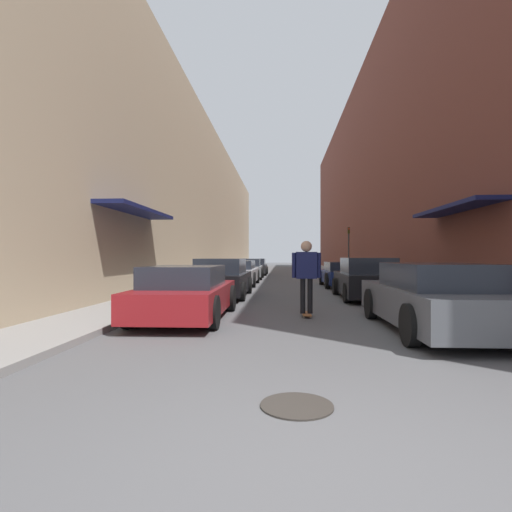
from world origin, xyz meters
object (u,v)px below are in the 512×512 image
parked_car_right_0 (435,298)px  manhole_cover (297,406)px  parked_car_right_2 (345,274)px  parked_car_left_1 (222,279)px  parked_car_left_2 (237,273)px  skateboarder (306,270)px  parked_car_left_3 (248,269)px  parked_car_left_4 (254,267)px  traffic_light (349,245)px  parked_car_left_0 (187,293)px  parked_car_right_1 (366,279)px

parked_car_right_0 → manhole_cover: size_ratio=6.54×
parked_car_right_2 → parked_car_left_1: bearing=-135.3°
parked_car_left_2 → parked_car_right_2: size_ratio=1.12×
parked_car_right_2 → skateboarder: (-2.34, -9.35, 0.52)m
manhole_cover → parked_car_left_2: bearing=98.6°
skateboarder → parked_car_left_2: bearing=105.6°
parked_car_right_0 → skateboarder: bearing=143.3°
parked_car_left_1 → parked_car_left_2: size_ratio=0.89×
parked_car_right_2 → skateboarder: size_ratio=2.39×
parked_car_left_2 → parked_car_left_3: bearing=89.1°
parked_car_left_1 → parked_car_right_2: parked_car_left_1 is taller
parked_car_left_4 → traffic_light: (6.92, -1.88, 1.61)m
parked_car_left_1 → parked_car_right_0: (5.03, -6.11, -0.01)m
parked_car_left_2 → parked_car_left_3: size_ratio=1.18×
parked_car_left_1 → parked_car_right_2: size_ratio=1.00×
parked_car_left_1 → skateboarder: skateboarder is taller
parked_car_left_3 → parked_car_right_0: (5.08, -17.42, 0.01)m
parked_car_left_0 → parked_car_right_0: (5.09, -1.16, 0.04)m
parked_car_left_0 → parked_car_left_2: (-0.08, 10.70, 0.01)m
parked_car_right_2 → manhole_cover: parked_car_right_2 is taller
parked_car_left_1 → parked_car_right_1: parked_car_right_1 is taller
parked_car_right_0 → parked_car_right_2: size_ratio=1.07×
traffic_light → parked_car_left_0: bearing=-109.2°
parked_car_left_0 → parked_car_left_1: size_ratio=1.02×
skateboarder → manhole_cover: skateboarder is taller
parked_car_right_1 → traffic_light: bearing=82.9°
parked_car_left_0 → parked_car_right_0: parked_car_right_0 is taller
parked_car_left_3 → parked_car_right_1: bearing=-66.7°
parked_car_left_4 → parked_car_left_2: bearing=-90.3°
parked_car_left_3 → skateboarder: (2.75, -15.67, 0.49)m
parked_car_right_1 → traffic_light: size_ratio=1.29×
parked_car_left_1 → traffic_light: bearing=65.3°
parked_car_left_1 → parked_car_left_4: 16.76m
parked_car_left_2 → manhole_cover: bearing=-81.4°
parked_car_left_3 → skateboarder: 15.92m
skateboarder → manhole_cover: size_ratio=2.57×
parked_car_right_2 → manhole_cover: (-2.78, -15.09, -0.58)m
parked_car_left_4 → parked_car_right_1: (5.02, -17.03, 0.05)m
parked_car_left_3 → parked_car_left_2: bearing=-90.9°
parked_car_left_2 → parked_car_left_3: parked_car_left_3 is taller
parked_car_left_4 → manhole_cover: parked_car_left_4 is taller
skateboarder → parked_car_right_1: bearing=61.2°
parked_car_left_3 → parked_car_right_1: parked_car_right_1 is taller
parked_car_left_0 → skateboarder: bearing=12.0°
parked_car_right_0 → parked_car_right_1: parked_car_right_1 is taller
parked_car_left_0 → manhole_cover: (2.32, -5.15, -0.59)m
skateboarder → manhole_cover: (-0.43, -5.74, -1.10)m
parked_car_left_4 → parked_car_right_1: 17.76m
parked_car_left_2 → traffic_light: size_ratio=1.42×
parked_car_right_0 → parked_car_left_3: bearing=106.3°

